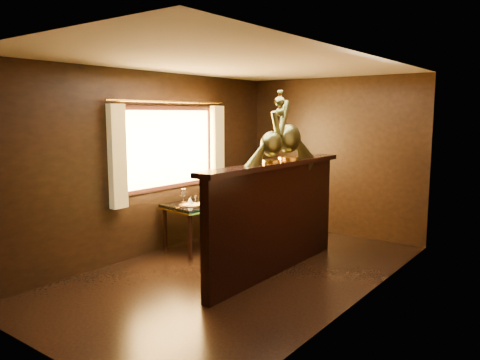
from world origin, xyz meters
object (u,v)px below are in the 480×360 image
(dining_table, at_px, (205,207))
(chair_right, at_px, (259,214))
(chair_left, at_px, (256,210))
(peacock_left, at_px, (271,133))
(peacock_right, at_px, (289,126))

(dining_table, bearing_deg, chair_right, 1.50)
(chair_left, distance_m, chair_right, 0.08)
(dining_table, distance_m, peacock_left, 1.81)
(dining_table, bearing_deg, peacock_right, 7.91)
(dining_table, relative_size, chair_right, 0.98)
(chair_left, bearing_deg, peacock_right, -1.87)
(peacock_left, bearing_deg, dining_table, 164.45)
(chair_left, relative_size, chair_right, 1.06)
(chair_right, xyz_separation_m, peacock_left, (0.36, -0.27, 1.06))
(peacock_left, height_order, peacock_right, peacock_right)
(chair_right, bearing_deg, peacock_right, 39.21)
(dining_table, xyz_separation_m, chair_left, (0.95, -0.09, 0.08))
(dining_table, relative_size, peacock_left, 1.77)
(dining_table, height_order, chair_left, chair_left)
(peacock_left, bearing_deg, chair_left, 145.20)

